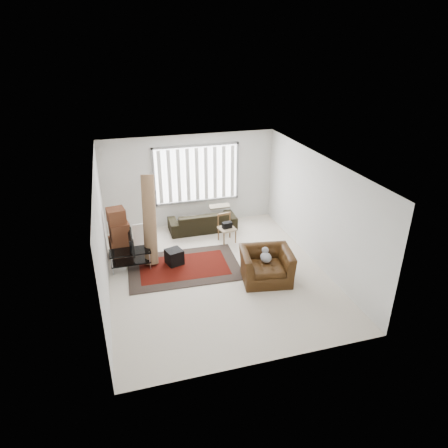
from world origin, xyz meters
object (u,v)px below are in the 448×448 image
object	(u,v)px
moving_boxes	(119,234)
tv_stand	(130,256)
armchair	(266,263)
sofa	(202,218)
side_chair	(227,227)

from	to	relation	value
moving_boxes	tv_stand	bearing A→B (deg)	-76.13
tv_stand	armchair	bearing A→B (deg)	-24.65
moving_boxes	sofa	bearing A→B (deg)	19.27
moving_boxes	side_chair	world-z (taller)	moving_boxes
side_chair	moving_boxes	bearing A→B (deg)	169.11
sofa	side_chair	world-z (taller)	side_chair
moving_boxes	sofa	world-z (taller)	moving_boxes
tv_stand	moving_boxes	distance (m)	0.86
sofa	moving_boxes	bearing A→B (deg)	19.17
moving_boxes	armchair	bearing A→B (deg)	-34.39
moving_boxes	armchair	size ratio (longest dim) A/B	0.98
armchair	sofa	bearing A→B (deg)	114.27
moving_boxes	side_chair	distance (m)	2.85
tv_stand	armchair	world-z (taller)	armchair
moving_boxes	sofa	size ratio (longest dim) A/B	0.65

